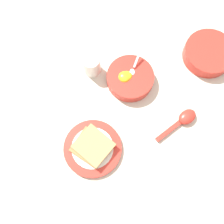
{
  "coord_description": "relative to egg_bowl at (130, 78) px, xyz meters",
  "views": [
    {
      "loc": [
        -0.23,
        0.15,
        0.86
      ],
      "look_at": [
        0.04,
        0.13,
        0.02
      ],
      "focal_mm": 42.0,
      "sensor_mm": 36.0,
      "label": 1
    }
  ],
  "objects": [
    {
      "name": "ground_plane",
      "position": [
        -0.15,
        -0.06,
        -0.02
      ],
      "size": [
        3.0,
        3.0,
        0.0
      ],
      "primitive_type": "plane",
      "color": "beige"
    },
    {
      "name": "egg_bowl",
      "position": [
        0.0,
        0.0,
        0.0
      ],
      "size": [
        0.16,
        0.16,
        0.07
      ],
      "color": "red",
      "rests_on": "ground_plane"
    },
    {
      "name": "toast_plate",
      "position": [
        -0.23,
        0.15,
        -0.02
      ],
      "size": [
        0.19,
        0.19,
        0.02
      ],
      "color": "red",
      "rests_on": "ground_plane"
    },
    {
      "name": "toast_sandwich",
      "position": [
        -0.23,
        0.15,
        0.01
      ],
      "size": [
        0.15,
        0.15,
        0.03
      ],
      "color": "#9E7042",
      "rests_on": "toast_plate"
    },
    {
      "name": "soup_spoon",
      "position": [
        -0.16,
        -0.17,
        -0.01
      ],
      "size": [
        0.12,
        0.16,
        0.03
      ],
      "color": "red",
      "rests_on": "ground_plane"
    },
    {
      "name": "congee_bowl",
      "position": [
        0.07,
        -0.29,
        0.0
      ],
      "size": [
        0.18,
        0.18,
        0.05
      ],
      "color": "red",
      "rests_on": "ground_plane"
    },
    {
      "name": "drinking_cup",
      "position": [
        0.05,
        0.13,
        0.02
      ],
      "size": [
        0.06,
        0.06,
        0.08
      ],
      "color": "silver",
      "rests_on": "ground_plane"
    }
  ]
}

